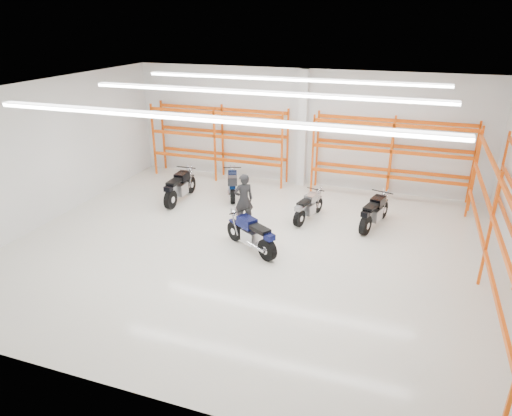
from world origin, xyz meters
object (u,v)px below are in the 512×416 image
(structural_column, at_px, (303,129))
(motorcycle_back_b, at_px, (233,185))
(motorcycle_main, at_px, (252,235))
(motorcycle_back_a, at_px, (179,188))
(standing_man, at_px, (244,200))
(motorcycle_back_d, at_px, (374,213))
(motorcycle_back_c, at_px, (308,208))

(structural_column, bearing_deg, motorcycle_back_b, -131.09)
(motorcycle_main, distance_m, motorcycle_back_a, 4.70)
(structural_column, bearing_deg, standing_man, -100.38)
(motorcycle_back_b, bearing_deg, motorcycle_main, -60.51)
(motorcycle_back_b, bearing_deg, motorcycle_back_d, -9.76)
(motorcycle_back_c, xyz_separation_m, structural_column, (-1.07, 3.36, 1.81))
(motorcycle_main, distance_m, structural_column, 6.27)
(motorcycle_main, relative_size, structural_column, 0.42)
(motorcycle_back_d, distance_m, structural_column, 4.86)
(motorcycle_back_b, distance_m, structural_column, 3.53)
(motorcycle_back_b, xyz_separation_m, structural_column, (2.02, 2.32, 1.73))
(motorcycle_back_a, xyz_separation_m, motorcycle_back_d, (6.92, 0.05, -0.04))
(motorcycle_back_b, xyz_separation_m, motorcycle_back_d, (5.21, -0.90, -0.03))
(standing_man, height_order, structural_column, structural_column)
(motorcycle_back_b, bearing_deg, standing_man, -59.46)
(motorcycle_back_c, bearing_deg, standing_man, -151.17)
(motorcycle_main, bearing_deg, motorcycle_back_c, 69.47)
(motorcycle_main, height_order, motorcycle_back_b, motorcycle_back_b)
(motorcycle_back_d, xyz_separation_m, standing_man, (-3.99, -1.17, 0.38))
(motorcycle_back_d, bearing_deg, motorcycle_back_a, -179.58)
(motorcycle_back_a, relative_size, motorcycle_back_b, 1.13)
(motorcycle_main, bearing_deg, motorcycle_back_b, 119.49)
(motorcycle_main, bearing_deg, motorcycle_back_a, 144.08)
(standing_man, bearing_deg, motorcycle_back_c, 172.18)
(motorcycle_main, height_order, structural_column, structural_column)
(standing_man, bearing_deg, motorcycle_back_a, -57.59)
(motorcycle_main, height_order, motorcycle_back_c, motorcycle_main)
(motorcycle_back_d, bearing_deg, motorcycle_main, -137.99)
(motorcycle_back_b, height_order, structural_column, structural_column)
(motorcycle_back_d, relative_size, structural_column, 0.46)
(motorcycle_back_a, height_order, motorcycle_back_b, motorcycle_back_a)
(motorcycle_back_a, height_order, structural_column, structural_column)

